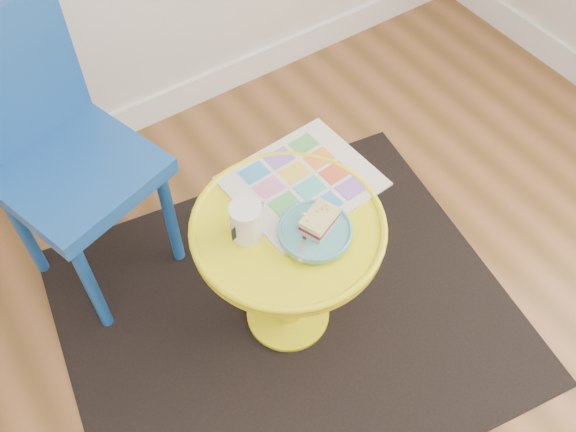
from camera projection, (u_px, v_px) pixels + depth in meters
rug at (288, 315)px, 1.95m from camera, size 1.46×1.29×0.01m
side_table at (288, 255)px, 1.69m from camera, size 0.49×0.49×0.46m
chair at (55, 147)px, 1.70m from camera, size 0.48×0.48×0.86m
newspaper at (302, 181)px, 1.66m from camera, size 0.38×0.33×0.01m
mug at (247, 220)px, 1.52m from camera, size 0.11×0.08×0.10m
plate at (315, 231)px, 1.55m from camera, size 0.18×0.18×0.02m
cake_slice at (319, 220)px, 1.53m from camera, size 0.11×0.09×0.04m
fork at (305, 235)px, 1.53m from camera, size 0.11×0.11×0.00m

